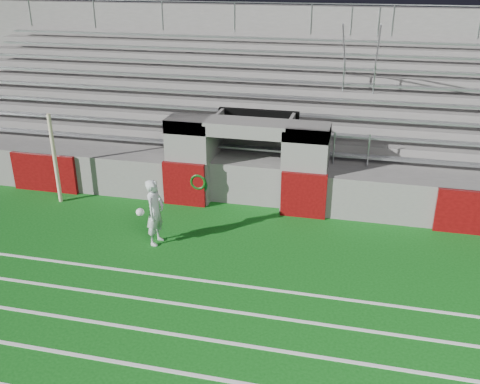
# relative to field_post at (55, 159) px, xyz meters

# --- Properties ---
(ground) EXTENTS (90.00, 90.00, 0.00)m
(ground) POSITION_rel_field_post_xyz_m (5.63, -2.30, -1.39)
(ground) COLOR #0D5112
(ground) RESTS_ON ground
(field_post) EXTENTS (0.12, 0.12, 2.78)m
(field_post) POSITION_rel_field_post_xyz_m (0.00, 0.00, 0.00)
(field_post) COLOR beige
(field_post) RESTS_ON ground
(stadium_structure) EXTENTS (26.00, 8.48, 5.42)m
(stadium_structure) POSITION_rel_field_post_xyz_m (5.63, 5.67, 0.10)
(stadium_structure) COLOR #64615E
(stadium_structure) RESTS_ON ground
(goalkeeper_with_ball) EXTENTS (0.65, 0.71, 1.78)m
(goalkeeper_with_ball) POSITION_rel_field_post_xyz_m (3.88, -1.81, -0.50)
(goalkeeper_with_ball) COLOR silver
(goalkeeper_with_ball) RESTS_ON ground
(hose_coil) EXTENTS (0.54, 0.15, 0.64)m
(hose_coil) POSITION_rel_field_post_xyz_m (4.29, 0.62, -0.64)
(hose_coil) COLOR #0D421D
(hose_coil) RESTS_ON ground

